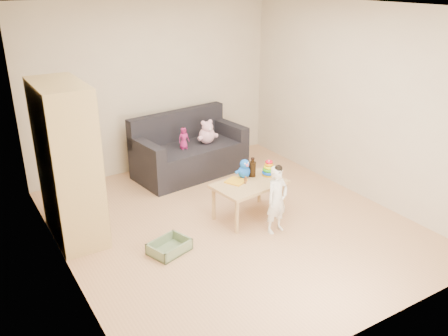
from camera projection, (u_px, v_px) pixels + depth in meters
room at (232, 124)px, 5.48m from camera, size 4.50×4.50×4.50m
wardrobe at (68, 163)px, 5.36m from camera, size 0.51×1.03×1.85m
sofa at (190, 159)px, 7.35m from camera, size 1.78×1.05×0.47m
play_table at (249, 200)px, 6.05m from camera, size 0.97×0.68×0.47m
storage_bin at (169, 247)px, 5.34m from camera, size 0.52×0.45×0.13m
toddler at (277, 201)px, 5.64m from camera, size 0.33×0.24×0.82m
pink_bear at (207, 133)px, 7.28m from camera, size 0.29×0.26×0.31m
doll at (184, 138)px, 7.04m from camera, size 0.17×0.12×0.32m
ring_stacker at (269, 169)px, 6.15m from camera, size 0.18×0.18×0.20m
brown_bottle at (252, 169)px, 6.11m from camera, size 0.09×0.09×0.25m
blue_plush at (244, 168)px, 6.07m from camera, size 0.24×0.20×0.25m
wooden_figure at (245, 180)px, 5.91m from camera, size 0.04×0.04×0.10m
yellow_book at (236, 181)px, 5.98m from camera, size 0.29×0.29×0.02m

